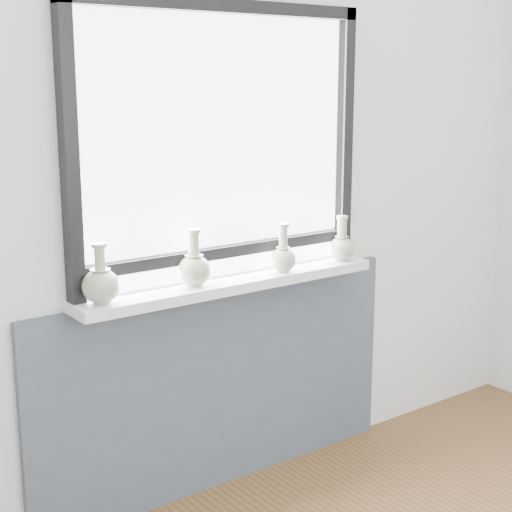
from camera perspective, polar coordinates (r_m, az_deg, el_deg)
back_wall at (r=3.07m, az=-2.91°, el=5.96°), size 3.60×0.02×2.60m
apron_panel at (r=3.27m, az=-2.44°, el=-9.43°), size 1.70×0.03×0.86m
windowsill at (r=3.07m, az=-1.78°, el=-2.02°), size 1.32×0.18×0.04m
window at (r=3.03m, az=-2.55°, el=8.55°), size 1.30×0.06×1.05m
vase_a at (r=2.76m, az=-11.22°, el=-1.97°), size 0.13×0.13×0.21m
vase_b at (r=2.95m, az=-4.52°, el=-0.84°), size 0.13×0.13×0.22m
vase_c at (r=3.16m, az=1.98°, el=-0.06°), size 0.11×0.11×0.20m
vase_d at (r=3.38m, az=6.24°, el=0.73°), size 0.11×0.11×0.19m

